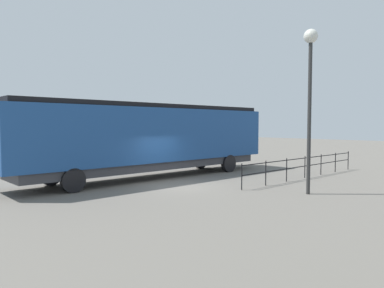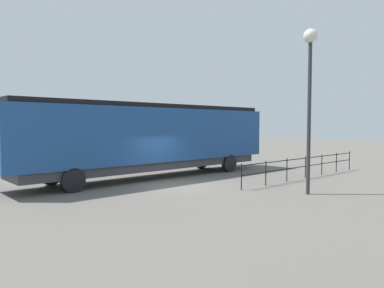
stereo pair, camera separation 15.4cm
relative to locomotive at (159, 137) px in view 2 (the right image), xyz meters
The scene contains 4 objects.
ground_plane 4.01m from the locomotive, 21.23° to the right, with size 120.00×120.00×0.00m, color #666059.
locomotive is the anchor object (origin of this frame).
lamp_post 9.14m from the locomotive, 10.78° to the left, with size 0.59×0.59×7.07m.
platform_fence 8.46m from the locomotive, 44.29° to the left, with size 0.05×11.21×1.23m.
Camera 2 is at (13.47, -11.22, 3.00)m, focal length 33.44 mm.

